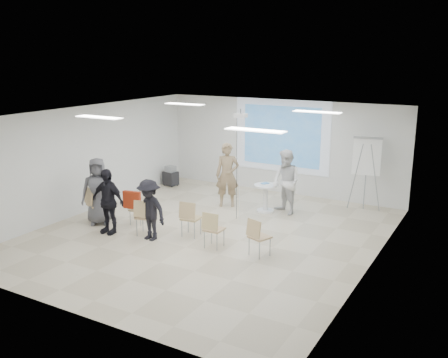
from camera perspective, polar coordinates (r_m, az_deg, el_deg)
The scene contains 30 objects.
floor at distance 12.58m, azimuth -1.82°, elevation -6.53°, with size 8.00×9.00×0.10m, color beige.
ceiling at distance 11.85m, azimuth -1.93°, elevation 7.64°, with size 8.00×9.00×0.10m, color white.
wall_back at distance 16.09m, azimuth 6.64°, elevation 3.71°, with size 8.00×0.10×3.00m, color silver.
wall_left at distance 14.61m, azimuth -15.56°, elevation 2.21°, with size 0.10×9.00×3.00m, color silver.
wall_right at distance 10.65m, azimuth 17.07°, elevation -2.26°, with size 0.10×9.00×3.00m, color silver.
projection_halo at distance 15.97m, azimuth 6.59°, elevation 4.91°, with size 3.20×0.01×2.30m, color silver.
projection_image at distance 15.96m, azimuth 6.57°, elevation 4.90°, with size 2.60×0.01×1.90m, color teal.
pedestal_table at distance 14.20m, azimuth 4.77°, elevation -1.99°, with size 0.84×0.84×0.82m.
player_left at distance 14.55m, azimuth 0.39°, elevation 0.94°, with size 0.78×0.53×2.13m, color #947B5B.
player_right at distance 13.96m, azimuth 7.11°, elevation 0.02°, with size 0.97×0.78×2.02m, color white.
controller_left at distance 14.60m, azimuth 1.49°, elevation 2.35°, with size 0.04×0.13×0.04m, color silver.
controller_right at distance 14.17m, azimuth 6.88°, elevation 1.70°, with size 0.04×0.11×0.04m, color white.
chair_far_left at distance 13.69m, azimuth -14.64°, elevation -2.55°, with size 0.60×0.62×0.96m.
chair_left_mid at distance 13.28m, azimuth -9.97°, elevation -3.21°, with size 0.44×0.47×0.81m.
chair_left_inner at distance 12.44m, azimuth -9.08°, elevation -4.02°, with size 0.53×0.56×0.93m.
chair_center at distance 12.24m, azimuth -3.96°, elevation -4.23°, with size 0.48×0.51×0.91m.
chair_right_inner at distance 11.51m, azimuth -1.32°, elevation -5.50°, with size 0.42×0.45×0.88m.
chair_right_far at distance 11.09m, azimuth 3.83°, elevation -6.33°, with size 0.54×0.55×0.88m.
red_jacket at distance 13.10m, azimuth -10.48°, elevation -2.36°, with size 0.48×0.11×0.46m, color #AD3015.
laptop at distance 12.54m, azimuth -8.86°, elevation -4.11°, with size 0.34×0.25×0.03m, color black.
audience_left at distance 12.71m, azimuth -13.19°, elevation -1.96°, with size 1.10×0.66×1.90m, color black.
audience_mid at distance 12.08m, azimuth -8.56°, elevation -3.07°, with size 1.10×0.60×1.70m, color black.
audience_outer at distance 13.46m, azimuth -14.21°, elevation -0.92°, with size 0.97×0.64×1.98m, color #58575C.
flipchart_easel at distance 14.61m, azimuth 16.00°, elevation 2.47°, with size 0.91×0.70×2.13m.
av_cart at distance 17.10m, azimuth -6.12°, elevation 0.29°, with size 0.51×0.44×0.68m.
ceiling_projector at distance 13.13m, azimuth 1.88°, elevation 6.69°, with size 0.30×0.25×3.00m.
fluor_panel_nw at distance 14.61m, azimuth -4.54°, elevation 8.53°, with size 1.20×0.30×0.02m, color white.
fluor_panel_ne at distance 12.80m, azimuth 10.59°, elevation 7.54°, with size 1.20×0.30×0.02m, color white.
fluor_panel_sw at distance 11.89m, azimuth -14.10°, elevation 6.86°, with size 1.20×0.30×0.02m, color white.
fluor_panel_se at distance 9.59m, azimuth 3.59°, elevation 5.59°, with size 1.20×0.30×0.02m, color white.
Camera 1 is at (6.17, -10.02, 4.40)m, focal length 40.00 mm.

